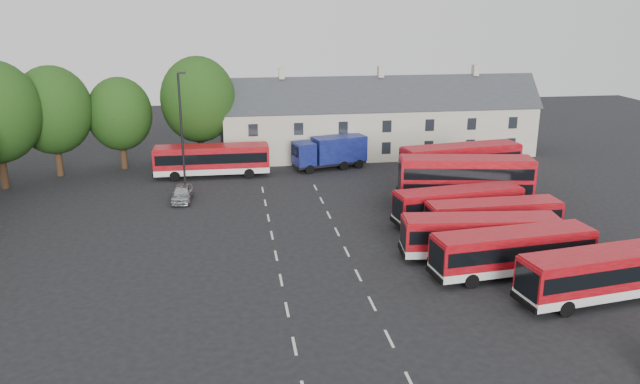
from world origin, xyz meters
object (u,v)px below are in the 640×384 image
at_px(silver_car, 182,193).
at_px(lamppost, 182,131).
at_px(bus_dd_south, 465,180).
at_px(bus_row_a, 607,271).
at_px(box_truck, 330,151).

distance_m(silver_car, lamppost, 5.48).
height_order(bus_dd_south, lamppost, lamppost).
distance_m(bus_row_a, box_truck, 34.04).
height_order(bus_row_a, lamppost, lamppost).
height_order(silver_car, lamppost, lamppost).
bearing_deg(box_truck, silver_car, -163.45).
distance_m(box_truck, lamppost, 16.84).
relative_size(bus_dd_south, lamppost, 1.02).
relative_size(bus_row_a, silver_car, 2.67).
height_order(box_truck, lamppost, lamppost).
bearing_deg(lamppost, box_truck, 27.17).
bearing_deg(box_truck, lamppost, -167.89).
bearing_deg(lamppost, silver_car, -97.54).
bearing_deg(bus_dd_south, box_truck, 130.90).
distance_m(bus_dd_south, box_truck, 17.41).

